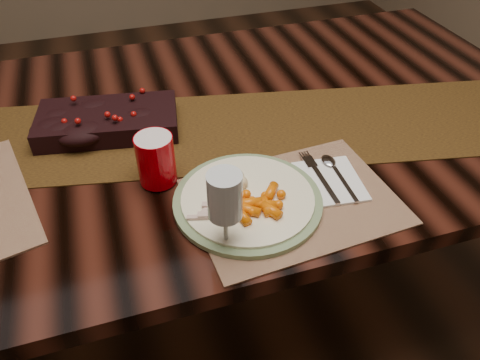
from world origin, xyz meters
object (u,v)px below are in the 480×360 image
object	(u,v)px
baby_carrots	(254,201)
mashed_potatoes	(230,177)
turkey_shreds	(206,209)
wine_glass	(225,213)
napkin	(330,181)
red_cup	(156,159)
placemat_main	(293,201)
dinner_plate	(248,200)
centerpiece	(107,118)
dining_table	(218,226)

from	to	relation	value
baby_carrots	mashed_potatoes	distance (m)	0.07
turkey_shreds	wine_glass	world-z (taller)	wine_glass
napkin	red_cup	xyz separation A→B (m)	(-0.33, 0.11, 0.05)
placemat_main	napkin	xyz separation A→B (m)	(0.09, 0.03, 0.00)
baby_carrots	wine_glass	size ratio (longest dim) A/B	0.62
dinner_plate	red_cup	size ratio (longest dim) A/B	2.76
placemat_main	napkin	world-z (taller)	napkin
baby_carrots	red_cup	world-z (taller)	red_cup
centerpiece	napkin	xyz separation A→B (m)	(0.41, -0.33, -0.03)
baby_carrots	centerpiece	bearing A→B (deg)	122.93
red_cup	wine_glass	bearing A→B (deg)	-68.99
turkey_shreds	dinner_plate	bearing A→B (deg)	11.39
placemat_main	baby_carrots	size ratio (longest dim) A/B	3.89
centerpiece	placemat_main	distance (m)	0.49
centerpiece	placemat_main	world-z (taller)	centerpiece
placemat_main	dining_table	bearing A→B (deg)	98.51
red_cup	mashed_potatoes	bearing A→B (deg)	-30.35
turkey_shreds	mashed_potatoes	bearing A→B (deg)	43.91
centerpiece	napkin	world-z (taller)	centerpiece
dinner_plate	placemat_main	bearing A→B (deg)	-13.02
red_cup	turkey_shreds	bearing A→B (deg)	-64.50
centerpiece	red_cup	xyz separation A→B (m)	(0.08, -0.22, 0.02)
placemat_main	turkey_shreds	world-z (taller)	turkey_shreds
napkin	dining_table	bearing A→B (deg)	124.99
dining_table	placemat_main	world-z (taller)	placemat_main
napkin	wine_glass	xyz separation A→B (m)	(-0.25, -0.10, 0.08)
placemat_main	wine_glass	distance (m)	0.19
placemat_main	dinner_plate	xyz separation A→B (m)	(-0.09, 0.02, 0.01)
centerpiece	turkey_shreds	distance (m)	0.39
centerpiece	baby_carrots	distance (m)	0.44
dining_table	napkin	bearing A→B (deg)	-61.53
dinner_plate	wine_glass	world-z (taller)	wine_glass
dinner_plate	red_cup	distance (m)	0.20
mashed_potatoes	turkey_shreds	xyz separation A→B (m)	(-0.07, -0.06, -0.01)
dining_table	red_cup	xyz separation A→B (m)	(-0.17, -0.19, 0.43)
dining_table	placemat_main	size ratio (longest dim) A/B	4.54
baby_carrots	napkin	xyz separation A→B (m)	(0.18, 0.03, -0.02)
placemat_main	red_cup	size ratio (longest dim) A/B	3.75
mashed_potatoes	dinner_plate	bearing A→B (deg)	-64.85
turkey_shreds	napkin	bearing A→B (deg)	5.54
centerpiece	turkey_shreds	size ratio (longest dim) A/B	4.32
dining_table	wine_glass	bearing A→B (deg)	-101.96
dining_table	dinner_plate	size ratio (longest dim) A/B	6.17
red_cup	baby_carrots	bearing A→B (deg)	-42.54
turkey_shreds	napkin	world-z (taller)	turkey_shreds
red_cup	wine_glass	distance (m)	0.23
placemat_main	dinner_plate	bearing A→B (deg)	163.14
dining_table	placemat_main	distance (m)	0.51
placemat_main	napkin	bearing A→B (deg)	13.58
red_cup	placemat_main	bearing A→B (deg)	-30.62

